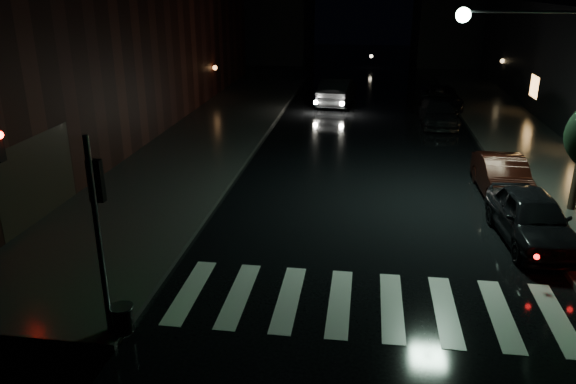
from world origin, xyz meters
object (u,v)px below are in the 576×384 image
at_px(parked_car_a, 532,218).
at_px(oncoming_car, 337,91).
at_px(parked_car_b, 503,177).
at_px(parked_car_d, 440,98).
at_px(parked_car_c, 438,113).

distance_m(parked_car_a, oncoming_car, 19.94).
bearing_deg(parked_car_b, oncoming_car, 112.46).
bearing_deg(parked_car_a, parked_car_b, 85.67).
height_order(parked_car_a, parked_car_d, parked_car_a).
relative_size(parked_car_b, oncoming_car, 0.83).
xyz_separation_m(parked_car_c, parked_car_d, (0.54, 4.10, 0.02)).
distance_m(parked_car_c, oncoming_car, 7.17).
relative_size(parked_car_b, parked_car_d, 0.86).
distance_m(parked_car_a, parked_car_b, 3.80).
bearing_deg(oncoming_car, parked_car_a, 115.72).
xyz_separation_m(parked_car_a, parked_car_b, (0.00, 3.79, -0.06)).
distance_m(parked_car_b, parked_car_c, 10.53).
bearing_deg(parked_car_a, oncoming_car, 105.01).
xyz_separation_m(parked_car_a, parked_car_c, (-1.05, 14.27, -0.10)).
distance_m(parked_car_b, oncoming_car, 16.40).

